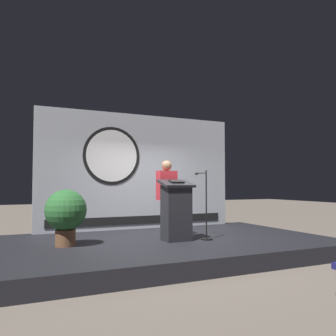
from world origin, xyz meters
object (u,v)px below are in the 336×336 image
at_px(potted_plant, 66,212).
at_px(podium, 176,211).
at_px(speaker_person, 167,198).
at_px(microphone_stand, 205,215).

bearing_deg(potted_plant, podium, -7.69).
height_order(podium, potted_plant, podium).
xyz_separation_m(podium, potted_plant, (-2.09, 0.28, 0.01)).
bearing_deg(speaker_person, potted_plant, -174.64).
distance_m(speaker_person, microphone_stand, 0.89).
height_order(microphone_stand, potted_plant, microphone_stand).
bearing_deg(potted_plant, speaker_person, 5.36).
bearing_deg(podium, potted_plant, 172.31).
xyz_separation_m(speaker_person, potted_plant, (-2.10, -0.20, -0.22)).
bearing_deg(speaker_person, microphone_stand, -43.93).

